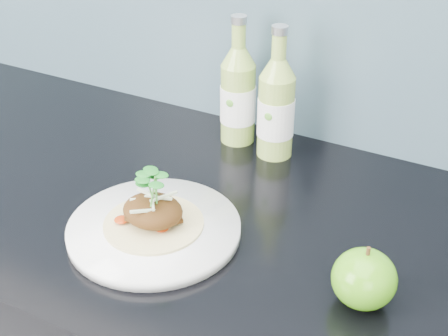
% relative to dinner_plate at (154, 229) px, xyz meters
% --- Properties ---
extents(dinner_plate, '(0.29, 0.29, 0.02)m').
position_rel_dinner_plate_xyz_m(dinner_plate, '(0.00, 0.00, 0.00)').
color(dinner_plate, white).
rests_on(dinner_plate, kitchen_counter).
extents(pork_taco, '(0.14, 0.14, 0.10)m').
position_rel_dinner_plate_xyz_m(pork_taco, '(0.00, 0.00, 0.04)').
color(pork_taco, tan).
rests_on(pork_taco, dinner_plate).
extents(green_apple, '(0.09, 0.09, 0.08)m').
position_rel_dinner_plate_xyz_m(green_apple, '(0.30, 0.00, 0.03)').
color(green_apple, '#3C9410').
rests_on(green_apple, kitchen_counter).
extents(cider_bottle_left, '(0.06, 0.06, 0.23)m').
position_rel_dinner_plate_xyz_m(cider_bottle_left, '(-0.02, 0.30, 0.08)').
color(cider_bottle_left, '#8EAE48').
rests_on(cider_bottle_left, kitchen_counter).
extents(cider_bottle_right, '(0.07, 0.07, 0.23)m').
position_rel_dinner_plate_xyz_m(cider_bottle_right, '(0.06, 0.29, 0.08)').
color(cider_bottle_right, '#94B64B').
rests_on(cider_bottle_right, kitchen_counter).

